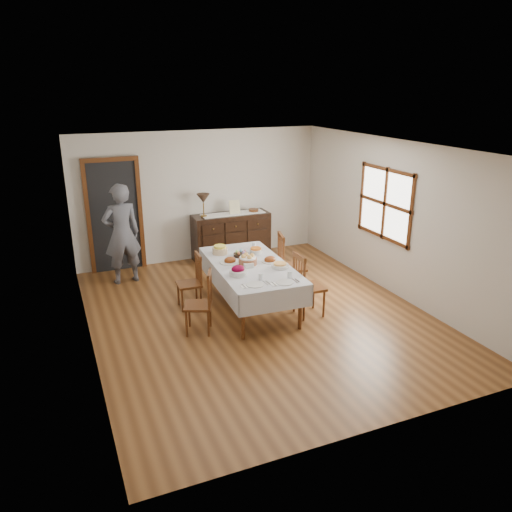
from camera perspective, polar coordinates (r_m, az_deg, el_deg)
name	(u,v)px	position (r m, az deg, el deg)	size (l,w,h in m)	color
ground	(258,315)	(7.88, 0.28, -6.76)	(6.00, 6.00, 0.00)	brown
room_shell	(239,208)	(7.65, -1.95, 5.49)	(5.02, 6.02, 2.65)	white
dining_table	(250,270)	(7.86, -0.64, -1.56)	(1.23, 2.25, 0.76)	#BBBBC0
chair_left_near	(201,302)	(7.23, -6.27, -5.25)	(0.51, 0.51, 0.93)	#552B12
chair_left_far	(192,281)	(8.06, -7.36, -2.81)	(0.39, 0.39, 0.90)	#552B12
chair_right_near	(306,284)	(7.73, 5.78, -3.23)	(0.43, 0.43, 1.02)	#552B12
chair_right_far	(289,264)	(8.51, 3.79, -0.87)	(0.54, 0.54, 1.07)	#552B12
sideboard	(231,236)	(10.26, -2.86, 2.28)	(1.57, 0.57, 0.94)	black
person	(121,231)	(9.17, -15.12, 2.80)	(0.61, 0.39, 1.94)	#53555E
bread_basket	(248,260)	(7.80, -0.95, -0.47)	(0.29, 0.29, 0.18)	brown
egg_basket	(241,254)	(8.19, -1.73, 0.21)	(0.25, 0.25, 0.10)	black
ham_platter_a	(230,261)	(7.90, -2.99, -0.56)	(0.33, 0.33, 0.11)	silver
ham_platter_b	(270,260)	(7.93, 1.61, -0.46)	(0.28, 0.28, 0.11)	silver
beet_bowl	(238,271)	(7.37, -2.06, -1.74)	(0.27, 0.27, 0.15)	silver
carrot_bowl	(256,251)	(8.33, -0.02, 0.63)	(0.21, 0.21, 0.10)	silver
pineapple_bowl	(220,250)	(8.31, -4.13, 0.70)	(0.26, 0.26, 0.14)	#D5B486
casserole_dish	(280,266)	(7.68, 2.76, -1.10)	(0.27, 0.27, 0.08)	silver
butter_dish	(249,265)	(7.67, -0.83, -1.09)	(0.14, 0.10, 0.07)	silver
setting_left	(257,282)	(7.08, 0.07, -2.98)	(0.43, 0.31, 0.10)	silver
setting_right	(286,280)	(7.17, 3.46, -2.72)	(0.43, 0.31, 0.10)	silver
glass_far_a	(226,249)	(8.39, -3.40, 0.79)	(0.06, 0.06, 0.10)	white
glass_far_b	(254,245)	(8.60, -0.24, 1.27)	(0.07, 0.07, 0.10)	white
runner	(233,214)	(10.15, -2.64, 4.87)	(1.30, 0.35, 0.01)	white
table_lamp	(203,199)	(9.89, -6.05, 6.49)	(0.26, 0.26, 0.46)	brown
picture_frame	(235,207)	(10.11, -2.46, 5.61)	(0.22, 0.08, 0.28)	beige
deco_bowl	(254,210)	(10.30, -0.28, 5.25)	(0.20, 0.20, 0.06)	#552B12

